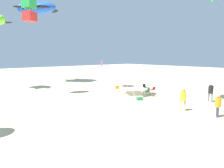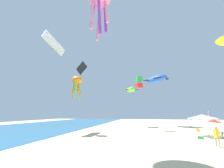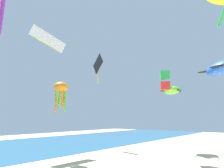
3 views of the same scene
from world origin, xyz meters
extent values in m
cube|color=beige|center=(0.00, 0.00, -0.05)|extent=(120.00, 120.00, 0.10)
cylinder|color=#B7B7BC|center=(-2.50, 0.67, 1.15)|extent=(0.07, 0.07, 2.30)
cylinder|color=#B7B7BC|center=(0.82, 0.82, 1.15)|extent=(0.07, 0.07, 2.30)
cylinder|color=#B7B7BC|center=(-2.63, 3.44, 1.15)|extent=(0.07, 0.07, 2.30)
cylinder|color=#B7B7BC|center=(0.70, 3.58, 1.15)|extent=(0.07, 0.07, 2.30)
cube|color=silver|center=(-0.90, 2.13, 2.35)|extent=(3.52, 2.98, 0.10)
pyramid|color=silver|center=(-0.90, 2.13, 2.67)|extent=(3.45, 2.92, 0.53)
cylinder|color=silver|center=(4.06, -1.23, 1.04)|extent=(0.28, 0.18, 2.10)
cone|color=red|center=(3.94, -1.30, 1.91)|extent=(2.19, 2.17, 0.76)
cylinder|color=black|center=(-1.68, -0.85, 0.20)|extent=(0.02, 0.02, 0.40)
cylinder|color=black|center=(-1.66, -0.33, 0.20)|extent=(0.02, 0.02, 0.40)
cylinder|color=black|center=(-2.20, -0.82, 0.20)|extent=(0.02, 0.02, 0.40)
cylinder|color=black|center=(-2.18, -0.30, 0.20)|extent=(0.02, 0.02, 0.40)
cube|color=red|center=(-1.93, -0.57, 0.40)|extent=(0.54, 0.54, 0.03)
cube|color=red|center=(-2.22, -0.56, 0.61)|extent=(0.15, 0.50, 0.41)
cylinder|color=black|center=(1.63, 1.60, 0.20)|extent=(0.02, 0.02, 0.40)
cylinder|color=black|center=(1.95, 2.02, 0.20)|extent=(0.02, 0.02, 0.40)
cylinder|color=black|center=(1.22, 1.92, 0.20)|extent=(0.02, 0.02, 0.40)
cylinder|color=black|center=(1.53, 2.33, 0.20)|extent=(0.02, 0.02, 0.40)
cube|color=orange|center=(1.58, 1.97, 0.40)|extent=(0.73, 0.73, 0.03)
cube|color=orange|center=(1.35, 2.14, 0.61)|extent=(0.40, 0.47, 0.41)
cylinder|color=black|center=(-1.84, 0.90, 0.20)|extent=(0.02, 0.02, 0.40)
cylinder|color=black|center=(-2.35, 1.03, 0.20)|extent=(0.02, 0.02, 0.40)
cylinder|color=black|center=(-1.97, 0.40, 0.20)|extent=(0.02, 0.02, 0.40)
cylinder|color=black|center=(-2.47, 0.52, 0.20)|extent=(0.02, 0.02, 0.40)
cube|color=#198C4C|center=(-2.16, 0.71, 0.40)|extent=(0.63, 0.63, 0.03)
cube|color=#198C4C|center=(-2.23, 0.43, 0.61)|extent=(0.51, 0.25, 0.41)
cylinder|color=black|center=(-0.57, -1.07, 0.20)|extent=(0.02, 0.02, 0.40)
cylinder|color=black|center=(-0.61, -1.59, 0.20)|extent=(0.02, 0.02, 0.40)
cylinder|color=black|center=(-0.05, -1.12, 0.20)|extent=(0.02, 0.02, 0.40)
cylinder|color=black|center=(-0.09, -1.64, 0.20)|extent=(0.02, 0.02, 0.40)
cube|color=black|center=(-0.33, -1.36, 0.40)|extent=(0.56, 0.56, 0.03)
cube|color=black|center=(-0.04, -1.38, 0.61)|extent=(0.17, 0.50, 0.41)
cube|color=#1E8C4C|center=(-3.40, 3.42, 0.18)|extent=(0.65, 0.72, 0.36)
cube|color=white|center=(-3.40, 3.42, 0.38)|extent=(0.67, 0.74, 0.04)
cylinder|color=silver|center=(11.84, -3.58, 1.85)|extent=(0.06, 0.06, 3.70)
cube|color=#E02D9E|center=(12.01, -3.58, 3.05)|extent=(0.30, 0.02, 1.10)
cylinder|color=#33384C|center=(-10.68, 3.21, 0.39)|extent=(0.15, 0.15, 0.78)
cylinder|color=#33384C|center=(-10.55, 2.94, 0.39)|extent=(0.15, 0.15, 0.78)
cylinder|color=orange|center=(-10.61, 3.08, 1.12)|extent=(0.41, 0.41, 0.68)
sphere|color=tan|center=(-10.61, 3.08, 1.58)|extent=(0.25, 0.25, 0.25)
cylinder|color=#C6B28C|center=(-7.97, 3.62, 0.43)|extent=(0.17, 0.17, 0.87)
cylinder|color=#C6B28C|center=(-8.28, 3.48, 0.43)|extent=(0.17, 0.17, 0.87)
cylinder|color=yellow|center=(-8.13, 3.55, 1.25)|extent=(0.45, 0.45, 0.76)
sphere|color=tan|center=(-8.13, 3.55, 1.77)|extent=(0.28, 0.28, 0.28)
cylinder|color=slate|center=(-8.54, -1.28, 0.43)|extent=(0.17, 0.17, 0.86)
cylinder|color=slate|center=(-8.21, -1.34, 0.43)|extent=(0.17, 0.17, 0.86)
cylinder|color=black|center=(-8.37, -1.31, 1.23)|extent=(0.45, 0.45, 0.75)
sphere|color=beige|center=(-8.37, -1.31, 1.74)|extent=(0.28, 0.28, 0.28)
cube|color=green|center=(5.72, 10.79, 9.93)|extent=(1.49, 1.49, 0.97)
cube|color=red|center=(5.72, 10.79, 8.60)|extent=(1.49, 1.49, 0.97)
sphere|color=#66D82D|center=(10.97, 12.46, 8.96)|extent=(0.79, 0.79, 0.79)
ellipsoid|color=black|center=(12.11, 11.58, 8.75)|extent=(1.10, 1.29, 0.18)
ellipsoid|color=blue|center=(15.47, 6.24, 11.98)|extent=(7.35, 7.14, 3.18)
sphere|color=blue|center=(18.03, 8.04, 12.14)|extent=(1.41, 1.41, 1.41)
ellipsoid|color=black|center=(15.59, 8.81, 11.75)|extent=(1.41, 2.34, 0.31)
ellipsoid|color=black|center=(17.92, 5.48, 11.75)|extent=(2.26, 1.07, 0.31)
ellipsoid|color=black|center=(13.04, 6.45, 11.75)|extent=(1.41, 2.34, 0.31)
ellipsoid|color=black|center=(14.83, 3.89, 11.75)|extent=(2.26, 1.07, 0.31)
camera|label=1|loc=(-15.52, 17.59, 4.45)|focal=29.76mm
camera|label=2|loc=(-24.52, 10.23, 3.07)|focal=24.15mm
camera|label=3|loc=(-18.94, -0.35, 4.79)|focal=35.29mm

